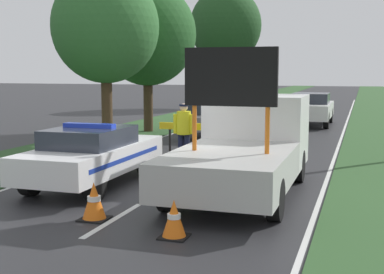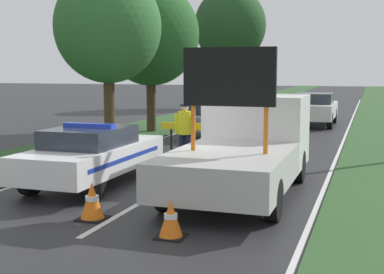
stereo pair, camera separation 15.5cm
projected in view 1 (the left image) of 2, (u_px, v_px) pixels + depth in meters
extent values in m
plane|color=#28282B|center=(167.00, 188.00, 12.27)|extent=(160.00, 160.00, 0.00)
cube|color=silver|center=(114.00, 219.00, 9.67)|extent=(0.12, 2.35, 0.01)
cube|color=silver|center=(208.00, 163.00, 15.50)|extent=(0.12, 2.35, 0.01)
cube|color=silver|center=(251.00, 138.00, 21.32)|extent=(0.12, 2.35, 0.01)
cube|color=silver|center=(275.00, 123.00, 27.14)|extent=(0.12, 2.35, 0.01)
cube|color=silver|center=(291.00, 114.00, 32.96)|extent=(0.12, 2.35, 0.01)
cube|color=silver|center=(302.00, 107.00, 38.78)|extent=(0.12, 2.35, 0.01)
cube|color=silver|center=(310.00, 102.00, 44.60)|extent=(0.12, 2.35, 0.01)
cube|color=silver|center=(184.00, 130.00, 24.11)|extent=(0.10, 55.36, 0.01)
cube|color=silver|center=(342.00, 135.00, 22.02)|extent=(0.10, 55.36, 0.01)
cube|color=#2D5128|center=(199.00, 114.00, 32.78)|extent=(3.62, 120.00, 0.03)
cube|color=#2D5128|center=(384.00, 119.00, 29.54)|extent=(3.62, 120.00, 0.03)
cube|color=white|center=(93.00, 158.00, 12.52)|extent=(1.78, 4.44, 0.59)
cube|color=#282D38|center=(90.00, 137.00, 12.33)|extent=(1.57, 2.04, 0.43)
cylinder|color=black|center=(92.00, 159.00, 14.09)|extent=(0.24, 0.70, 0.70)
cylinder|color=black|center=(146.00, 162.00, 13.62)|extent=(0.24, 0.70, 0.70)
cylinder|color=black|center=(30.00, 179.00, 11.49)|extent=(0.24, 0.70, 0.70)
cylinder|color=black|center=(94.00, 184.00, 11.02)|extent=(0.24, 0.70, 0.70)
cube|color=#1E38C6|center=(89.00, 126.00, 12.29)|extent=(1.25, 0.24, 0.10)
cube|color=#193399|center=(93.00, 156.00, 12.51)|extent=(1.79, 3.64, 0.10)
cube|color=black|center=(132.00, 147.00, 14.66)|extent=(0.98, 0.08, 0.36)
cube|color=white|center=(257.00, 130.00, 13.09)|extent=(2.30, 1.93, 1.69)
cube|color=#232833|center=(264.00, 114.00, 13.94)|extent=(1.95, 0.04, 0.74)
cube|color=#B2B2AD|center=(230.00, 170.00, 10.51)|extent=(2.30, 3.66, 0.71)
cylinder|color=#D16619|center=(194.00, 128.00, 10.63)|extent=(0.09, 0.09, 0.90)
cylinder|color=#D16619|center=(267.00, 130.00, 10.19)|extent=(0.09, 0.09, 0.90)
cube|color=black|center=(231.00, 77.00, 10.29)|extent=(1.83, 0.12, 1.13)
cylinder|color=black|center=(217.00, 162.00, 13.51)|extent=(0.24, 0.78, 0.78)
cylinder|color=black|center=(299.00, 166.00, 12.88)|extent=(0.24, 0.78, 0.78)
cylinder|color=black|center=(168.00, 192.00, 10.18)|extent=(0.24, 0.78, 0.78)
cylinder|color=black|center=(276.00, 200.00, 9.55)|extent=(0.24, 0.78, 0.78)
cylinder|color=black|center=(170.00, 144.00, 16.13)|extent=(0.07, 0.07, 0.92)
cylinder|color=black|center=(254.00, 148.00, 15.35)|extent=(0.07, 0.07, 0.92)
cube|color=yellow|center=(168.00, 126.00, 16.08)|extent=(0.54, 0.08, 0.20)
cube|color=black|center=(185.00, 126.00, 15.91)|extent=(0.54, 0.08, 0.20)
cube|color=yellow|center=(202.00, 127.00, 15.75)|extent=(0.54, 0.08, 0.20)
cube|color=black|center=(220.00, 127.00, 15.59)|extent=(0.54, 0.08, 0.20)
cube|color=yellow|center=(238.00, 128.00, 15.42)|extent=(0.54, 0.08, 0.20)
cube|color=black|center=(256.00, 129.00, 15.26)|extent=(0.54, 0.08, 0.20)
cylinder|color=#191E38|center=(181.00, 149.00, 15.29)|extent=(0.16, 0.16, 0.87)
cylinder|color=#191E38|center=(187.00, 149.00, 15.23)|extent=(0.16, 0.16, 0.87)
cylinder|color=yellow|center=(184.00, 123.00, 15.17)|extent=(0.40, 0.40, 0.65)
cylinder|color=yellow|center=(176.00, 124.00, 15.25)|extent=(0.13, 0.13, 0.56)
cylinder|color=yellow|center=(192.00, 124.00, 15.09)|extent=(0.13, 0.13, 0.56)
sphere|color=beige|center=(184.00, 107.00, 15.11)|extent=(0.23, 0.23, 0.23)
cylinder|color=#141933|center=(184.00, 105.00, 15.10)|extent=(0.26, 0.26, 0.06)
cylinder|color=brown|center=(211.00, 152.00, 14.89)|extent=(0.16, 0.16, 0.84)
cylinder|color=brown|center=(217.00, 152.00, 14.84)|extent=(0.16, 0.16, 0.84)
cylinder|color=#B2AD9E|center=(214.00, 126.00, 14.77)|extent=(0.38, 0.38, 0.63)
cylinder|color=#B2AD9E|center=(206.00, 127.00, 14.85)|extent=(0.13, 0.13, 0.53)
cylinder|color=#B2AD9E|center=(222.00, 127.00, 14.70)|extent=(0.13, 0.13, 0.53)
sphere|color=tan|center=(214.00, 111.00, 14.72)|extent=(0.22, 0.22, 0.22)
cube|color=black|center=(267.00, 165.00, 15.06)|extent=(0.40, 0.40, 0.03)
cone|color=orange|center=(268.00, 156.00, 15.03)|extent=(0.34, 0.34, 0.53)
cylinder|color=white|center=(268.00, 155.00, 15.02)|extent=(0.19, 0.19, 0.07)
cube|color=black|center=(140.00, 156.00, 16.66)|extent=(0.47, 0.47, 0.03)
cone|color=orange|center=(140.00, 146.00, 16.62)|extent=(0.40, 0.40, 0.62)
cylinder|color=white|center=(140.00, 145.00, 16.62)|extent=(0.23, 0.23, 0.09)
cube|color=black|center=(94.00, 219.00, 9.67)|extent=(0.50, 0.50, 0.03)
cone|color=orange|center=(94.00, 200.00, 9.63)|extent=(0.43, 0.43, 0.66)
cylinder|color=white|center=(94.00, 198.00, 9.62)|extent=(0.24, 0.24, 0.09)
cube|color=black|center=(174.00, 237.00, 8.63)|extent=(0.45, 0.45, 0.03)
cone|color=orange|center=(174.00, 218.00, 8.59)|extent=(0.39, 0.39, 0.60)
cylinder|color=white|center=(174.00, 216.00, 8.59)|extent=(0.22, 0.22, 0.08)
cube|color=black|center=(215.00, 163.00, 15.41)|extent=(0.48, 0.48, 0.03)
cone|color=orange|center=(215.00, 152.00, 15.37)|extent=(0.41, 0.41, 0.63)
cylinder|color=white|center=(215.00, 151.00, 15.36)|extent=(0.23, 0.23, 0.09)
cube|color=slate|center=(213.00, 120.00, 21.80)|extent=(1.80, 4.40, 0.55)
cube|color=#282D38|center=(212.00, 108.00, 21.61)|extent=(1.59, 2.02, 0.44)
cylinder|color=black|center=(204.00, 123.00, 23.36)|extent=(0.24, 0.78, 0.78)
cylinder|color=black|center=(239.00, 124.00, 22.89)|extent=(0.24, 0.78, 0.78)
cylinder|color=black|center=(184.00, 129.00, 20.78)|extent=(0.24, 0.78, 0.78)
cylinder|color=black|center=(223.00, 131.00, 20.31)|extent=(0.24, 0.78, 0.78)
cube|color=silver|center=(311.00, 110.00, 26.09)|extent=(1.91, 4.63, 0.70)
cube|color=#282D38|center=(311.00, 98.00, 25.88)|extent=(1.68, 2.13, 0.49)
cylinder|color=black|center=(297.00, 114.00, 27.74)|extent=(0.24, 0.77, 0.77)
cylinder|color=black|center=(330.00, 115.00, 27.23)|extent=(0.24, 0.77, 0.77)
cylinder|color=black|center=(290.00, 119.00, 25.03)|extent=(0.24, 0.77, 0.77)
cylinder|color=black|center=(326.00, 120.00, 24.52)|extent=(0.24, 0.77, 0.77)
cylinder|color=#42301E|center=(107.00, 106.00, 19.30)|extent=(0.39, 0.39, 2.79)
ellipsoid|color=#2D662D|center=(105.00, 27.00, 18.95)|extent=(3.82, 3.82, 4.01)
cylinder|color=#42301E|center=(148.00, 102.00, 23.19)|extent=(0.41, 0.41, 2.64)
ellipsoid|color=#235623|center=(147.00, 34.00, 22.83)|extent=(4.17, 4.17, 4.38)
cylinder|color=#42301E|center=(225.00, 80.00, 38.10)|extent=(0.43, 0.43, 3.90)
ellipsoid|color=#1E471E|center=(226.00, 26.00, 37.62)|extent=(5.04, 5.04, 5.29)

